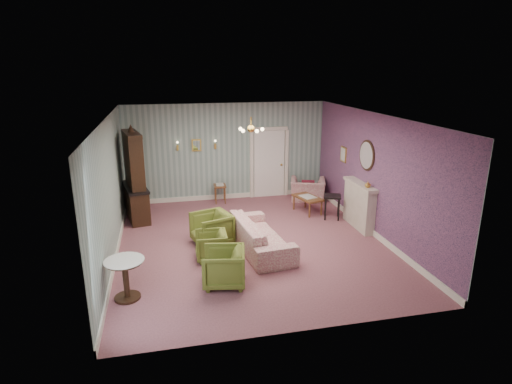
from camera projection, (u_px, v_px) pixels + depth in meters
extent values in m
plane|color=#925561|center=(251.00, 243.00, 9.84)|extent=(7.00, 7.00, 0.00)
plane|color=white|center=(251.00, 117.00, 9.01)|extent=(7.00, 7.00, 0.00)
plane|color=gray|center=(227.00, 152.00, 12.69)|extent=(6.00, 0.00, 6.00)
plane|color=gray|center=(301.00, 245.00, 6.16)|extent=(6.00, 0.00, 6.00)
plane|color=gray|center=(110.00, 191.00, 8.80)|extent=(0.00, 7.00, 7.00)
plane|color=gray|center=(375.00, 175.00, 10.05)|extent=(0.00, 7.00, 7.00)
plane|color=#BA5D89|center=(374.00, 175.00, 10.05)|extent=(0.00, 7.00, 7.00)
imported|color=#616A25|center=(224.00, 265.00, 7.87)|extent=(0.84, 0.88, 0.78)
imported|color=#616A25|center=(211.00, 244.00, 8.95)|extent=(0.63, 0.67, 0.66)
imported|color=#616A25|center=(212.00, 227.00, 9.67)|extent=(0.95, 0.99, 0.82)
imported|color=#A5425A|center=(260.00, 230.00, 9.40)|extent=(0.92, 2.39, 0.91)
imported|color=#A5425A|center=(308.00, 186.00, 12.80)|extent=(1.17, 0.95, 0.88)
imported|color=gold|center=(368.00, 184.00, 10.08)|extent=(0.15, 0.15, 0.15)
cube|color=maroon|center=(308.00, 186.00, 12.64)|extent=(0.41, 0.28, 0.39)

